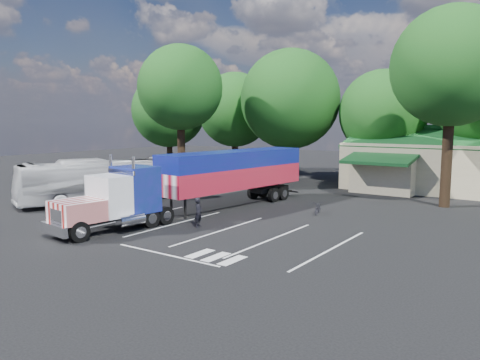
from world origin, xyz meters
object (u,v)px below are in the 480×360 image
Objects in this scene: bicycle at (318,208)px; silver_sedan at (396,183)px; woman at (198,212)px; tour_bus at (99,181)px; semi_truck at (208,177)px.

bicycle is 12.90m from silver_sedan.
woman is 0.14× the size of tour_bus.
woman is 11.17m from tour_bus.
woman is 0.38× the size of silver_sedan.
bicycle is (3.90, 7.09, -0.39)m from woman.
semi_truck is 4.46× the size of silver_sedan.
woman is at bearing -135.48° from bicycle.
semi_truck is at bearing 17.25° from woman.
tour_bus reaches higher than woman.
silver_sedan is (4.92, 19.95, -0.10)m from woman.
semi_truck is 1.70× the size of tour_bus.
woman is 20.55m from silver_sedan.
tour_bus is (-8.57, -1.87, -0.70)m from semi_truck.
woman is at bearing 152.65° from silver_sedan.
silver_sedan is (1.02, 12.86, 0.29)m from bicycle.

